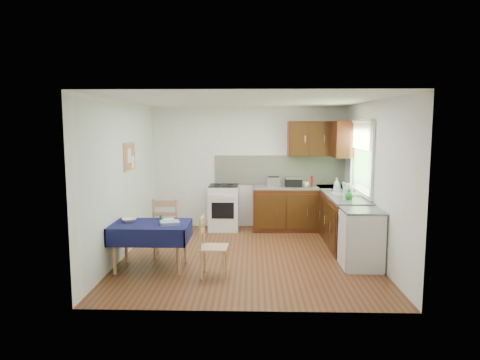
{
  "coord_description": "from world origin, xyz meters",
  "views": [
    {
      "loc": [
        0.07,
        -6.76,
        2.11
      ],
      "look_at": [
        -0.12,
        0.15,
        1.23
      ],
      "focal_mm": 32.0,
      "sensor_mm": 36.0,
      "label": 1
    }
  ],
  "objects_px": {
    "chair_near": "(211,244)",
    "dish_rack": "(346,193)",
    "toaster": "(273,182)",
    "kettle": "(348,192)",
    "sandwich_press": "(293,182)",
    "chair_far": "(166,226)",
    "dining_table": "(151,230)"
  },
  "relations": [
    {
      "from": "sandwich_press",
      "to": "dining_table",
      "type": "bearing_deg",
      "value": -114.15
    },
    {
      "from": "sandwich_press",
      "to": "chair_near",
      "type": "bearing_deg",
      "value": -97.43
    },
    {
      "from": "kettle",
      "to": "toaster",
      "type": "bearing_deg",
      "value": 128.03
    },
    {
      "from": "chair_far",
      "to": "dish_rack",
      "type": "relative_size",
      "value": 2.13
    },
    {
      "from": "toaster",
      "to": "dish_rack",
      "type": "distance_m",
      "value": 1.61
    },
    {
      "from": "toaster",
      "to": "sandwich_press",
      "type": "xyz_separation_m",
      "value": [
        0.39,
        -0.04,
        0.0
      ]
    },
    {
      "from": "chair_near",
      "to": "sandwich_press",
      "type": "distance_m",
      "value": 3.08
    },
    {
      "from": "chair_far",
      "to": "chair_near",
      "type": "height_order",
      "value": "chair_far"
    },
    {
      "from": "chair_far",
      "to": "kettle",
      "type": "height_order",
      "value": "kettle"
    },
    {
      "from": "dining_table",
      "to": "sandwich_press",
      "type": "xyz_separation_m",
      "value": [
        2.32,
        2.38,
        0.42
      ]
    },
    {
      "from": "dining_table",
      "to": "chair_near",
      "type": "bearing_deg",
      "value": -8.47
    },
    {
      "from": "dining_table",
      "to": "chair_near",
      "type": "distance_m",
      "value": 0.97
    },
    {
      "from": "dining_table",
      "to": "kettle",
      "type": "relative_size",
      "value": 4.23
    },
    {
      "from": "toaster",
      "to": "sandwich_press",
      "type": "distance_m",
      "value": 0.4
    },
    {
      "from": "chair_far",
      "to": "kettle",
      "type": "relative_size",
      "value": 3.69
    },
    {
      "from": "sandwich_press",
      "to": "dish_rack",
      "type": "height_order",
      "value": "dish_rack"
    },
    {
      "from": "chair_near",
      "to": "dish_rack",
      "type": "xyz_separation_m",
      "value": [
        2.23,
        1.68,
        0.47
      ]
    },
    {
      "from": "chair_far",
      "to": "chair_near",
      "type": "relative_size",
      "value": 1.14
    },
    {
      "from": "dining_table",
      "to": "chair_near",
      "type": "xyz_separation_m",
      "value": [
        0.91,
        -0.31,
        -0.12
      ]
    },
    {
      "from": "dish_rack",
      "to": "chair_near",
      "type": "bearing_deg",
      "value": -131.91
    },
    {
      "from": "chair_near",
      "to": "sandwich_press",
      "type": "bearing_deg",
      "value": -25.27
    },
    {
      "from": "chair_far",
      "to": "chair_near",
      "type": "xyz_separation_m",
      "value": [
        0.79,
        -0.81,
        -0.06
      ]
    },
    {
      "from": "toaster",
      "to": "dish_rack",
      "type": "bearing_deg",
      "value": -34.11
    },
    {
      "from": "chair_far",
      "to": "chair_near",
      "type": "bearing_deg",
      "value": 128.93
    },
    {
      "from": "sandwich_press",
      "to": "chair_far",
      "type": "bearing_deg",
      "value": -119.23
    },
    {
      "from": "dining_table",
      "to": "chair_near",
      "type": "relative_size",
      "value": 1.31
    },
    {
      "from": "chair_near",
      "to": "dish_rack",
      "type": "height_order",
      "value": "dish_rack"
    },
    {
      "from": "toaster",
      "to": "kettle",
      "type": "relative_size",
      "value": 0.98
    },
    {
      "from": "chair_near",
      "to": "dish_rack",
      "type": "distance_m",
      "value": 2.84
    },
    {
      "from": "dining_table",
      "to": "chair_far",
      "type": "xyz_separation_m",
      "value": [
        0.13,
        0.5,
        -0.06
      ]
    },
    {
      "from": "kettle",
      "to": "dish_rack",
      "type": "bearing_deg",
      "value": 82.45
    },
    {
      "from": "chair_near",
      "to": "toaster",
      "type": "relative_size",
      "value": 3.28
    }
  ]
}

